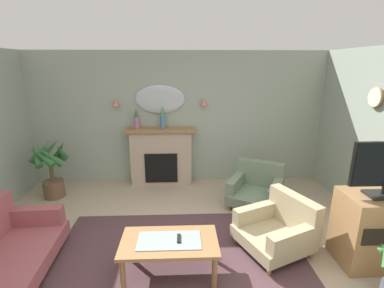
{
  "coord_description": "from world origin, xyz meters",
  "views": [
    {
      "loc": [
        0.04,
        -2.62,
        2.35
      ],
      "look_at": [
        0.22,
        1.66,
        1.13
      ],
      "focal_mm": 25.96,
      "sensor_mm": 36.0,
      "label": 1
    }
  ],
  "objects_px": {
    "mantel_vase_left": "(163,118)",
    "coffee_table": "(169,245)",
    "mantel_vase_centre": "(136,119)",
    "wall_sconce_right": "(204,102)",
    "armchair_near_fireplace": "(257,187)",
    "wall_sconce_left": "(116,102)",
    "tv_remote": "(179,239)",
    "wall_mirror": "(160,99)",
    "potted_plant_corner_palm": "(51,167)",
    "armchair_in_corner": "(279,227)",
    "fireplace": "(161,157)",
    "wall_clock": "(375,97)",
    "tv_cabinet": "(374,229)"
  },
  "relations": [
    {
      "from": "mantel_vase_left",
      "to": "coffee_table",
      "type": "distance_m",
      "value": 2.75
    },
    {
      "from": "mantel_vase_centre",
      "to": "mantel_vase_left",
      "type": "relative_size",
      "value": 0.92
    },
    {
      "from": "wall_sconce_right",
      "to": "armchair_near_fireplace",
      "type": "distance_m",
      "value": 1.9
    },
    {
      "from": "wall_sconce_left",
      "to": "coffee_table",
      "type": "xyz_separation_m",
      "value": [
        1.1,
        -2.68,
        -1.28
      ]
    },
    {
      "from": "wall_sconce_left",
      "to": "tv_remote",
      "type": "bearing_deg",
      "value": -65.57
    },
    {
      "from": "wall_mirror",
      "to": "potted_plant_corner_palm",
      "type": "distance_m",
      "value": 2.35
    },
    {
      "from": "mantel_vase_left",
      "to": "armchair_in_corner",
      "type": "bearing_deg",
      "value": -52.96
    },
    {
      "from": "fireplace",
      "to": "mantel_vase_left",
      "type": "bearing_deg",
      "value": -29.53
    },
    {
      "from": "mantel_vase_centre",
      "to": "wall_clock",
      "type": "xyz_separation_m",
      "value": [
        3.66,
        -1.36,
        0.55
      ]
    },
    {
      "from": "mantel_vase_centre",
      "to": "wall_mirror",
      "type": "xyz_separation_m",
      "value": [
        0.45,
        0.17,
        0.36
      ]
    },
    {
      "from": "armchair_in_corner",
      "to": "potted_plant_corner_palm",
      "type": "height_order",
      "value": "potted_plant_corner_palm"
    },
    {
      "from": "wall_mirror",
      "to": "wall_sconce_left",
      "type": "bearing_deg",
      "value": -176.63
    },
    {
      "from": "mantel_vase_left",
      "to": "wall_sconce_right",
      "type": "distance_m",
      "value": 0.86
    },
    {
      "from": "tv_cabinet",
      "to": "wall_mirror",
      "type": "bearing_deg",
      "value": 135.87
    },
    {
      "from": "armchair_near_fireplace",
      "to": "tv_cabinet",
      "type": "relative_size",
      "value": 1.23
    },
    {
      "from": "mantel_vase_left",
      "to": "potted_plant_corner_palm",
      "type": "relative_size",
      "value": 0.4
    },
    {
      "from": "mantel_vase_centre",
      "to": "wall_clock",
      "type": "height_order",
      "value": "wall_clock"
    },
    {
      "from": "fireplace",
      "to": "coffee_table",
      "type": "relative_size",
      "value": 1.24
    },
    {
      "from": "wall_mirror",
      "to": "coffee_table",
      "type": "distance_m",
      "value": 3.05
    },
    {
      "from": "tv_remote",
      "to": "potted_plant_corner_palm",
      "type": "height_order",
      "value": "potted_plant_corner_palm"
    },
    {
      "from": "potted_plant_corner_palm",
      "to": "wall_sconce_right",
      "type": "bearing_deg",
      "value": 12.52
    },
    {
      "from": "wall_mirror",
      "to": "armchair_in_corner",
      "type": "bearing_deg",
      "value": -54.21
    },
    {
      "from": "wall_mirror",
      "to": "tv_remote",
      "type": "xyz_separation_m",
      "value": [
        0.36,
        -2.72,
        -1.26
      ]
    },
    {
      "from": "wall_sconce_right",
      "to": "armchair_near_fireplace",
      "type": "bearing_deg",
      "value": -50.67
    },
    {
      "from": "armchair_near_fireplace",
      "to": "tv_cabinet",
      "type": "distance_m",
      "value": 1.84
    },
    {
      "from": "wall_mirror",
      "to": "fireplace",
      "type": "bearing_deg",
      "value": -90.0
    },
    {
      "from": "tv_remote",
      "to": "tv_cabinet",
      "type": "bearing_deg",
      "value": 2.27
    },
    {
      "from": "wall_sconce_left",
      "to": "coffee_table",
      "type": "bearing_deg",
      "value": -67.66
    },
    {
      "from": "armchair_in_corner",
      "to": "tv_cabinet",
      "type": "xyz_separation_m",
      "value": [
        1.04,
        -0.31,
        0.15
      ]
    },
    {
      "from": "armchair_near_fireplace",
      "to": "potted_plant_corner_palm",
      "type": "distance_m",
      "value": 3.68
    },
    {
      "from": "wall_sconce_left",
      "to": "tv_remote",
      "type": "xyz_separation_m",
      "value": [
        1.21,
        -2.67,
        -1.21
      ]
    },
    {
      "from": "armchair_near_fireplace",
      "to": "potted_plant_corner_palm",
      "type": "height_order",
      "value": "potted_plant_corner_palm"
    },
    {
      "from": "coffee_table",
      "to": "wall_mirror",
      "type": "bearing_deg",
      "value": 95.27
    },
    {
      "from": "mantel_vase_left",
      "to": "coffee_table",
      "type": "xyz_separation_m",
      "value": [
        0.2,
        -2.56,
        -0.98
      ]
    },
    {
      "from": "mantel_vase_centre",
      "to": "wall_sconce_left",
      "type": "distance_m",
      "value": 0.52
    },
    {
      "from": "mantel_vase_left",
      "to": "armchair_near_fireplace",
      "type": "height_order",
      "value": "mantel_vase_left"
    },
    {
      "from": "wall_sconce_left",
      "to": "armchair_in_corner",
      "type": "distance_m",
      "value": 3.64
    },
    {
      "from": "wall_mirror",
      "to": "coffee_table",
      "type": "height_order",
      "value": "wall_mirror"
    },
    {
      "from": "wall_sconce_left",
      "to": "potted_plant_corner_palm",
      "type": "bearing_deg",
      "value": -150.53
    },
    {
      "from": "wall_mirror",
      "to": "tv_remote",
      "type": "relative_size",
      "value": 6.0
    },
    {
      "from": "armchair_near_fireplace",
      "to": "mantel_vase_centre",
      "type": "bearing_deg",
      "value": 156.92
    },
    {
      "from": "wall_sconce_left",
      "to": "armchair_near_fireplace",
      "type": "xyz_separation_m",
      "value": [
        2.55,
        -1.04,
        -1.35
      ]
    },
    {
      "from": "mantel_vase_centre",
      "to": "tv_cabinet",
      "type": "xyz_separation_m",
      "value": [
        3.15,
        -2.45,
        -0.9
      ]
    },
    {
      "from": "mantel_vase_left",
      "to": "wall_clock",
      "type": "height_order",
      "value": "wall_clock"
    },
    {
      "from": "wall_sconce_left",
      "to": "coffee_table",
      "type": "distance_m",
      "value": 3.17
    },
    {
      "from": "mantel_vase_centre",
      "to": "armchair_in_corner",
      "type": "xyz_separation_m",
      "value": [
        2.11,
        -2.14,
        -1.05
      ]
    },
    {
      "from": "wall_sconce_right",
      "to": "potted_plant_corner_palm",
      "type": "xyz_separation_m",
      "value": [
        -2.8,
        -0.62,
        -1.08
      ]
    },
    {
      "from": "armchair_near_fireplace",
      "to": "wall_sconce_right",
      "type": "bearing_deg",
      "value": 129.33
    },
    {
      "from": "mantel_vase_left",
      "to": "tv_remote",
      "type": "xyz_separation_m",
      "value": [
        0.31,
        -2.55,
        -0.92
      ]
    },
    {
      "from": "wall_mirror",
      "to": "wall_clock",
      "type": "distance_m",
      "value": 3.56
    }
  ]
}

